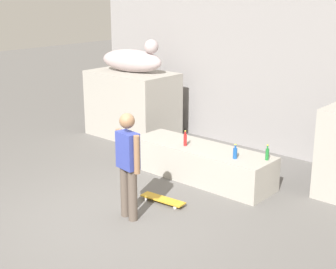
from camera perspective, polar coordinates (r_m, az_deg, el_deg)
name	(u,v)px	position (r m, az deg, el deg)	size (l,w,h in m)	color
ground_plane	(105,223)	(7.70, -7.27, -10.02)	(40.00, 40.00, 0.00)	#605E5B
pedestal_left	(133,104)	(11.76, -4.10, 3.48)	(2.04, 1.25, 1.54)	#A39E93
statue_reclining_left	(133,60)	(11.55, -4.06, 8.56)	(1.67, 0.82, 0.78)	#B6A4A4
ledge_block	(202,163)	(9.21, 3.89, -3.27)	(2.78, 0.83, 0.62)	#A39E93
skater	(128,162)	(7.47, -4.61, -3.13)	(0.53, 0.25, 1.67)	brown
skateboard	(163,199)	(8.26, -0.61, -7.47)	(0.82, 0.27, 0.08)	gold
bottle_green	(267,154)	(8.54, 11.33, -2.19)	(0.06, 0.06, 0.27)	#1E722D
bottle_red	(185,140)	(9.12, 1.99, -0.58)	(0.06, 0.06, 0.29)	red
bottle_blue	(235,153)	(8.52, 7.72, -2.10)	(0.07, 0.07, 0.25)	#194C99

